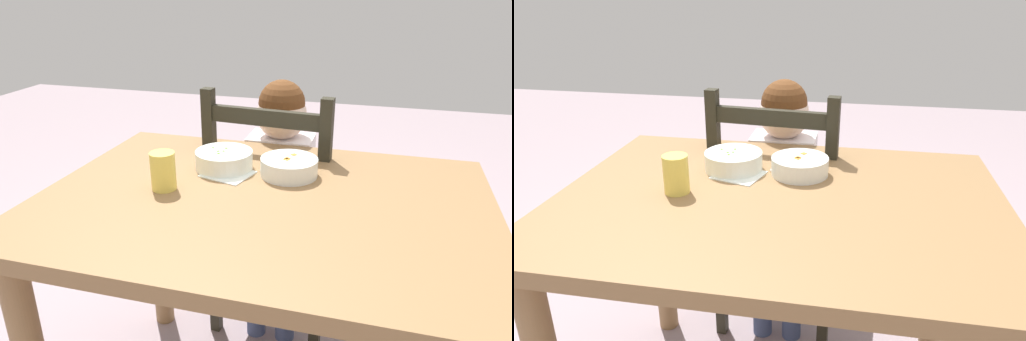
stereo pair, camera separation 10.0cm
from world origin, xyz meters
TOP-DOWN VIEW (x-y plane):
  - dining_table at (0.00, 0.00)m, footprint 1.11×0.81m
  - dining_chair at (-0.07, 0.45)m, footprint 0.45×0.45m
  - child_figure at (-0.06, 0.45)m, footprint 0.32×0.31m
  - bowl_of_peas at (-0.15, 0.16)m, footprint 0.16×0.16m
  - bowl_of_carrots at (0.03, 0.16)m, footprint 0.16×0.16m
  - spoon at (-0.01, 0.15)m, footprint 0.13×0.08m
  - drinking_cup at (-0.26, -0.02)m, footprint 0.06×0.06m
  - paper_napkin at (-0.13, 0.12)m, footprint 0.15×0.14m

SIDE VIEW (x-z plane):
  - dining_chair at x=-0.07m, z-range -0.02..0.91m
  - child_figure at x=-0.06m, z-range 0.15..1.09m
  - dining_table at x=0.00m, z-range 0.25..0.99m
  - paper_napkin at x=-0.13m, z-range 0.74..0.75m
  - spoon at x=-0.01m, z-range 0.74..0.75m
  - bowl_of_carrots at x=0.03m, z-range 0.74..0.79m
  - bowl_of_peas at x=-0.15m, z-range 0.74..0.80m
  - drinking_cup at x=-0.26m, z-range 0.74..0.84m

